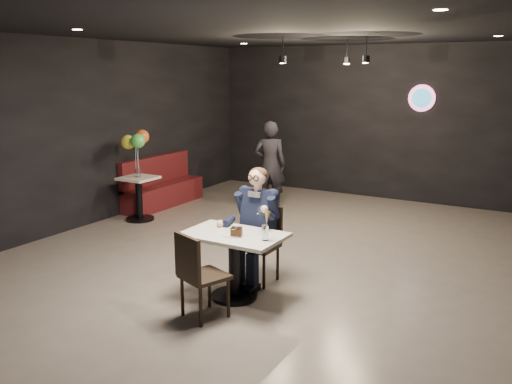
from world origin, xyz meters
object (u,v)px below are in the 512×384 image
Objects in this scene: chair_far at (259,245)px; sundae_glass at (265,233)px; side_table at (139,200)px; main_table at (234,266)px; balloon_vase at (138,173)px; booth_bench at (163,181)px; chair_near at (205,274)px; passerby at (270,165)px; seated_man at (259,224)px.

chair_far reaches higher than sundae_glass.
main_table is at bearing -31.80° from side_table.
side_table is at bearing 0.00° from balloon_vase.
booth_bench is (-3.45, 2.95, 0.09)m from main_table.
chair_near reaches higher than side_table.
main_table is 4.20m from passerby.
seated_man is 4.21m from booth_bench.
side_table is 2.46m from passerby.
chair_far and chair_near have the same top height.
booth_bench reaches higher than chair_near.
sundae_glass is (0.42, -0.59, 0.11)m from seated_man.
seated_man is 8.86× the size of sundae_glass.
balloon_vase is at bearing 150.85° from sundae_glass.
booth_bench is at bearing 142.29° from sundae_glass.
booth_bench is at bearing 106.70° from side_table.
main_table is 0.76× the size of seated_man.
main_table is at bearing -90.00° from seated_man.
balloon_vase is (0.00, 0.00, 0.47)m from side_table.
main_table is 0.68× the size of passerby.
chair_near is at bearing -90.00° from chair_far.
chair_far is at bearing 91.46° from passerby.
chair_far is (0.00, 0.55, 0.09)m from main_table.
sundae_glass is (0.42, 0.52, 0.37)m from chair_near.
chair_near is 4.92m from booth_bench.
seated_man is at bearing -24.00° from balloon_vase.
booth_bench is at bearing 1.17° from passerby.
sundae_glass is at bearing 71.44° from chair_near.
chair_near reaches higher than main_table.
balloon_vase is at bearing 148.20° from main_table.
seated_man reaches higher than side_table.
chair_far is 6.68× the size of balloon_vase.
booth_bench is at bearing 106.70° from balloon_vase.
chair_near is 1.14m from seated_man.
side_table is (-3.56, 1.99, -0.49)m from sundae_glass.
side_table is (-3.15, 1.40, -0.12)m from chair_far.
chair_far is at bearing -34.86° from booth_bench.
booth_bench is at bearing 139.43° from main_table.
chair_far is 0.49× the size of booth_bench.
booth_bench is at bearing 145.14° from seated_man.
main_table is at bearing 175.02° from sundae_glass.
side_table is at bearing 150.85° from sundae_glass.
main_table is at bearing -40.57° from booth_bench.
seated_man reaches higher than booth_bench.
booth_bench reaches higher than chair_far.
seated_man is 10.46× the size of balloon_vase.
passerby reaches higher than main_table.
booth_bench reaches higher than main_table.
side_table is at bearing 148.20° from main_table.
sundae_glass is at bearing -29.15° from balloon_vase.
chair_far is 1.34× the size of side_table.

